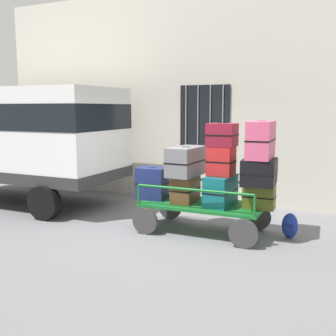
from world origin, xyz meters
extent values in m
plane|color=slate|center=(0.00, 0.00, 0.00)|extent=(40.00, 40.00, 0.00)
cube|color=beige|center=(0.00, 2.50, 2.50)|extent=(12.00, 0.30, 5.00)
cube|color=black|center=(-0.33, 2.33, 2.00)|extent=(1.20, 0.04, 1.50)
cylinder|color=gray|center=(-0.78, 2.29, 2.00)|extent=(0.03, 0.03, 1.50)
cylinder|color=gray|center=(-0.48, 2.29, 2.00)|extent=(0.03, 0.03, 1.50)
cylinder|color=gray|center=(-0.18, 2.29, 2.00)|extent=(0.03, 0.03, 1.50)
cylinder|color=gray|center=(0.12, 2.29, 2.00)|extent=(0.03, 0.03, 1.50)
cube|color=white|center=(-4.19, 0.57, 1.65)|extent=(4.61, 2.08, 2.01)
cube|color=black|center=(-4.19, 0.57, 2.03)|extent=(4.63, 2.10, 0.55)
cube|color=#2D2D30|center=(-4.19, 0.57, 0.77)|extent=(4.65, 2.12, 0.24)
cylinder|color=black|center=(-2.71, -0.46, 0.35)|extent=(0.70, 0.22, 0.70)
cube|color=#146023|center=(0.44, 0.08, 0.50)|extent=(2.15, 1.05, 0.05)
cylinder|color=#383838|center=(1.33, -0.46, 0.24)|extent=(0.48, 0.06, 0.48)
cylinder|color=#383838|center=(1.33, 0.63, 0.24)|extent=(0.48, 0.06, 0.48)
cylinder|color=#383838|center=(-0.44, -0.46, 0.24)|extent=(0.48, 0.06, 0.48)
cylinder|color=#383838|center=(-0.44, 0.63, 0.24)|extent=(0.48, 0.06, 0.48)
cylinder|color=#146023|center=(1.48, -0.40, 0.70)|extent=(0.04, 0.04, 0.34)
cylinder|color=#146023|center=(1.48, 0.57, 0.70)|extent=(0.04, 0.04, 0.34)
cylinder|color=#146023|center=(-0.60, -0.40, 0.70)|extent=(0.04, 0.04, 0.34)
cylinder|color=#146023|center=(-0.60, 0.57, 0.70)|extent=(0.04, 0.04, 0.34)
cylinder|color=#146023|center=(0.44, -0.40, 0.87)|extent=(2.07, 0.04, 0.04)
cylinder|color=#146023|center=(0.44, 0.57, 0.87)|extent=(2.07, 0.04, 0.04)
cube|color=navy|center=(-0.56, 0.06, 0.83)|extent=(0.55, 0.43, 0.59)
cube|color=black|center=(-0.56, 0.06, 0.83)|extent=(0.56, 0.44, 0.02)
cube|color=black|center=(-0.56, 0.06, 1.12)|extent=(0.16, 0.04, 0.02)
cube|color=brown|center=(0.11, 0.08, 0.77)|extent=(0.37, 0.63, 0.48)
cube|color=black|center=(0.11, 0.08, 0.77)|extent=(0.38, 0.64, 0.02)
cube|color=black|center=(0.11, 0.08, 1.00)|extent=(0.13, 0.03, 0.02)
cube|color=slate|center=(0.11, 0.10, 1.27)|extent=(0.50, 0.90, 0.52)
cube|color=black|center=(0.11, 0.10, 1.27)|extent=(0.51, 0.91, 0.02)
cube|color=black|center=(0.11, 0.10, 1.53)|extent=(0.16, 0.04, 0.02)
cube|color=#0F5960|center=(0.77, 0.08, 0.79)|extent=(0.44, 0.76, 0.53)
cube|color=black|center=(0.77, 0.08, 0.79)|extent=(0.45, 0.77, 0.02)
cube|color=black|center=(0.77, 0.08, 1.05)|extent=(0.14, 0.04, 0.02)
cube|color=#B21E1E|center=(0.77, 0.07, 1.31)|extent=(0.44, 0.39, 0.50)
cube|color=black|center=(0.77, 0.07, 1.31)|extent=(0.45, 0.40, 0.02)
cube|color=black|center=(0.77, 0.07, 1.56)|extent=(0.15, 0.04, 0.02)
cube|color=maroon|center=(0.77, 0.10, 1.77)|extent=(0.47, 0.42, 0.40)
cube|color=black|center=(0.77, 0.10, 1.77)|extent=(0.49, 0.43, 0.02)
cube|color=black|center=(0.77, 0.10, 1.96)|extent=(0.16, 0.03, 0.02)
cube|color=#4C5119|center=(1.44, 0.11, 0.74)|extent=(0.53, 0.25, 0.42)
cube|color=black|center=(1.44, 0.11, 0.74)|extent=(0.54, 0.26, 0.02)
cube|color=black|center=(1.44, 0.11, 0.95)|extent=(0.16, 0.03, 0.02)
cube|color=black|center=(1.44, 0.07, 1.17)|extent=(0.59, 0.77, 0.43)
cube|color=black|center=(1.44, 0.07, 1.17)|extent=(0.60, 0.78, 0.02)
cube|color=black|center=(1.44, 0.07, 1.38)|extent=(0.16, 0.04, 0.02)
cube|color=#CC4C72|center=(1.44, 0.11, 1.70)|extent=(0.42, 0.85, 0.62)
cube|color=black|center=(1.44, 0.11, 1.70)|extent=(0.43, 0.86, 0.02)
cube|color=black|center=(1.44, 0.11, 2.01)|extent=(0.13, 0.04, 0.02)
ellipsoid|color=navy|center=(1.93, 0.37, 0.22)|extent=(0.27, 0.19, 0.44)
cube|color=navy|center=(1.93, 0.28, 0.18)|extent=(0.14, 0.06, 0.15)
camera|label=1|loc=(2.79, -6.60, 2.23)|focal=43.10mm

